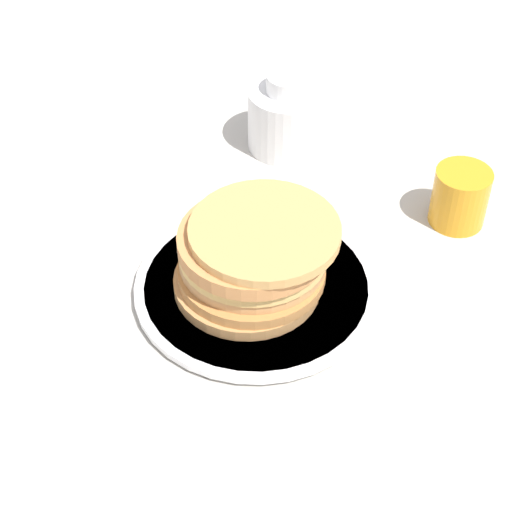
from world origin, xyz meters
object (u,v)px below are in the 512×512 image
object	(u,v)px
plate	(256,287)
pancake_stack	(253,255)
cream_jug	(288,116)
juice_glass	(460,197)

from	to	relation	value
plate	pancake_stack	size ratio (longest dim) A/B	1.52
pancake_stack	cream_jug	xyz separation A→B (m)	(-0.05, 0.27, -0.01)
plate	juice_glass	xyz separation A→B (m)	(0.19, 0.19, 0.03)
plate	juice_glass	distance (m)	0.27
pancake_stack	cream_jug	bearing A→B (deg)	100.42
juice_glass	pancake_stack	bearing A→B (deg)	-134.47
plate	cream_jug	world-z (taller)	cream_jug
juice_glass	cream_jug	bearing A→B (deg)	161.97
plate	pancake_stack	world-z (taller)	pancake_stack
plate	pancake_stack	bearing A→B (deg)	153.85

